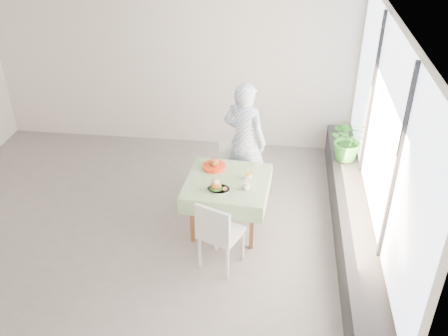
# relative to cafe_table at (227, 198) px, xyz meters

# --- Properties ---
(floor) EXTENTS (6.00, 6.00, 0.00)m
(floor) POSITION_rel_cafe_table_xyz_m (-1.18, -0.11, -0.46)
(floor) COLOR slate
(floor) RESTS_ON ground
(ceiling) EXTENTS (6.00, 6.00, 0.00)m
(ceiling) POSITION_rel_cafe_table_xyz_m (-1.18, -0.11, 2.34)
(ceiling) COLOR white
(ceiling) RESTS_ON ground
(wall_back) EXTENTS (6.00, 0.02, 2.80)m
(wall_back) POSITION_rel_cafe_table_xyz_m (-1.18, 2.39, 0.94)
(wall_back) COLOR silver
(wall_back) RESTS_ON ground
(wall_front) EXTENTS (6.00, 0.02, 2.80)m
(wall_front) POSITION_rel_cafe_table_xyz_m (-1.18, -2.61, 0.94)
(wall_front) COLOR silver
(wall_front) RESTS_ON ground
(wall_right) EXTENTS (0.02, 5.00, 2.80)m
(wall_right) POSITION_rel_cafe_table_xyz_m (1.82, -0.11, 0.94)
(wall_right) COLOR silver
(wall_right) RESTS_ON ground
(window_pane) EXTENTS (0.01, 4.80, 2.18)m
(window_pane) POSITION_rel_cafe_table_xyz_m (1.79, -0.11, 1.19)
(window_pane) COLOR #D1E0F9
(window_pane) RESTS_ON ground
(window_ledge) EXTENTS (0.40, 4.80, 0.50)m
(window_ledge) POSITION_rel_cafe_table_xyz_m (1.62, -0.11, -0.21)
(window_ledge) COLOR black
(window_ledge) RESTS_ON ground
(cafe_table) EXTENTS (1.11, 1.11, 0.74)m
(cafe_table) POSITION_rel_cafe_table_xyz_m (0.00, 0.00, 0.00)
(cafe_table) COLOR brown
(cafe_table) RESTS_ON ground
(chair_far) EXTENTS (0.43, 0.43, 0.83)m
(chair_far) POSITION_rel_cafe_table_xyz_m (-0.04, 0.67, -0.20)
(chair_far) COLOR white
(chair_far) RESTS_ON ground
(chair_near) EXTENTS (0.58, 0.58, 0.94)m
(chair_near) POSITION_rel_cafe_table_xyz_m (0.01, -0.75, -0.17)
(chair_near) COLOR white
(chair_near) RESTS_ON ground
(diner) EXTENTS (0.75, 0.62, 1.76)m
(diner) POSITION_rel_cafe_table_xyz_m (0.14, 0.83, 0.42)
(diner) COLOR #849FD3
(diner) RESTS_ON ground
(main_dish) EXTENTS (0.29, 0.29, 0.15)m
(main_dish) POSITION_rel_cafe_table_xyz_m (-0.10, -0.23, 0.33)
(main_dish) COLOR white
(main_dish) RESTS_ON cafe_table
(juice_cup_orange) EXTENTS (0.09, 0.09, 0.26)m
(juice_cup_orange) POSITION_rel_cafe_table_xyz_m (0.26, 0.05, 0.34)
(juice_cup_orange) COLOR white
(juice_cup_orange) RESTS_ON cafe_table
(juice_cup_lemonade) EXTENTS (0.10, 0.10, 0.27)m
(juice_cup_lemonade) POSITION_rel_cafe_table_xyz_m (0.25, -0.17, 0.35)
(juice_cup_lemonade) COLOR white
(juice_cup_lemonade) RESTS_ON cafe_table
(second_dish) EXTENTS (0.31, 0.31, 0.15)m
(second_dish) POSITION_rel_cafe_table_xyz_m (-0.21, 0.28, 0.32)
(second_dish) COLOR red
(second_dish) RESTS_ON cafe_table
(potted_plant) EXTENTS (0.69, 0.64, 0.65)m
(potted_plant) POSITION_rel_cafe_table_xyz_m (1.62, 1.18, 0.36)
(potted_plant) COLOR #297527
(potted_plant) RESTS_ON window_ledge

